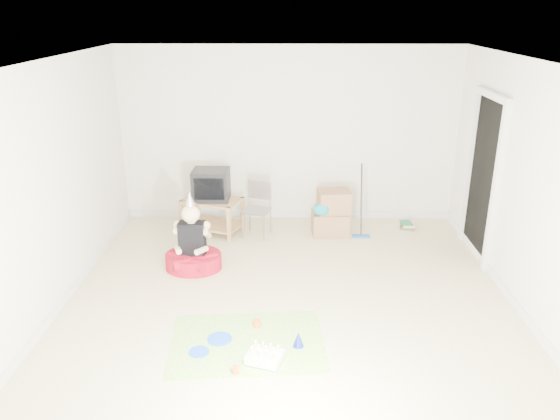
{
  "coord_description": "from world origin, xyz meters",
  "views": [
    {
      "loc": [
        -0.01,
        -5.46,
        3.1
      ],
      "look_at": [
        -0.1,
        0.4,
        0.9
      ],
      "focal_mm": 35.0,
      "sensor_mm": 36.0,
      "label": 1
    }
  ],
  "objects_px": {
    "crt_tv": "(211,185)",
    "birthday_cake": "(265,358)",
    "seated_woman": "(193,252)",
    "tv_stand": "(212,213)",
    "folding_chair": "(257,210)",
    "cardboard_boxes": "(331,214)"
  },
  "relations": [
    {
      "from": "seated_woman",
      "to": "crt_tv",
      "type": "bearing_deg",
      "value": 85.46
    },
    {
      "from": "folding_chair",
      "to": "cardboard_boxes",
      "type": "distance_m",
      "value": 1.07
    },
    {
      "from": "cardboard_boxes",
      "to": "birthday_cake",
      "type": "relative_size",
      "value": 1.71
    },
    {
      "from": "folding_chair",
      "to": "birthday_cake",
      "type": "height_order",
      "value": "folding_chair"
    },
    {
      "from": "tv_stand",
      "to": "seated_woman",
      "type": "height_order",
      "value": "seated_woman"
    },
    {
      "from": "folding_chair",
      "to": "cardboard_boxes",
      "type": "xyz_separation_m",
      "value": [
        1.06,
        0.07,
        -0.07
      ]
    },
    {
      "from": "cardboard_boxes",
      "to": "birthday_cake",
      "type": "height_order",
      "value": "cardboard_boxes"
    },
    {
      "from": "tv_stand",
      "to": "folding_chair",
      "type": "distance_m",
      "value": 0.66
    },
    {
      "from": "crt_tv",
      "to": "seated_woman",
      "type": "height_order",
      "value": "seated_woman"
    },
    {
      "from": "tv_stand",
      "to": "folding_chair",
      "type": "xyz_separation_m",
      "value": [
        0.65,
        -0.12,
        0.09
      ]
    },
    {
      "from": "cardboard_boxes",
      "to": "tv_stand",
      "type": "bearing_deg",
      "value": 178.52
    },
    {
      "from": "birthday_cake",
      "to": "cardboard_boxes",
      "type": "bearing_deg",
      "value": 74.83
    },
    {
      "from": "tv_stand",
      "to": "birthday_cake",
      "type": "distance_m",
      "value": 3.23
    },
    {
      "from": "seated_woman",
      "to": "tv_stand",
      "type": "bearing_deg",
      "value": 85.46
    },
    {
      "from": "tv_stand",
      "to": "cardboard_boxes",
      "type": "distance_m",
      "value": 1.71
    },
    {
      "from": "cardboard_boxes",
      "to": "seated_woman",
      "type": "distance_m",
      "value": 2.13
    },
    {
      "from": "tv_stand",
      "to": "seated_woman",
      "type": "xyz_separation_m",
      "value": [
        -0.09,
        -1.17,
        -0.08
      ]
    },
    {
      "from": "folding_chair",
      "to": "birthday_cake",
      "type": "distance_m",
      "value": 3.01
    },
    {
      "from": "seated_woman",
      "to": "birthday_cake",
      "type": "distance_m",
      "value": 2.17
    },
    {
      "from": "cardboard_boxes",
      "to": "seated_woman",
      "type": "bearing_deg",
      "value": -148.03
    },
    {
      "from": "crt_tv",
      "to": "birthday_cake",
      "type": "height_order",
      "value": "crt_tv"
    },
    {
      "from": "folding_chair",
      "to": "seated_woman",
      "type": "relative_size",
      "value": 0.78
    }
  ]
}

